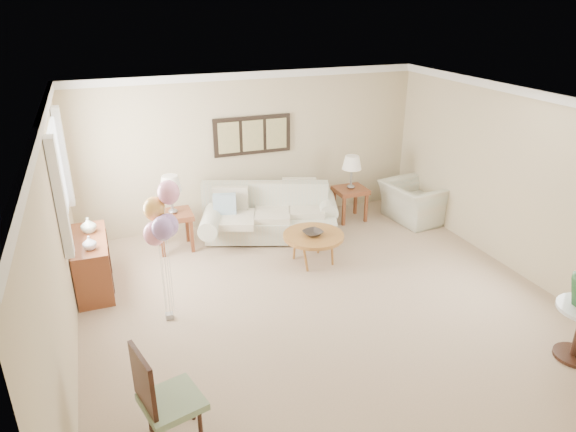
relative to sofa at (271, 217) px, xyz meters
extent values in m
plane|color=tan|center=(-0.06, -2.24, -0.34)|extent=(6.00, 6.00, 0.00)
cube|color=#C0AE8E|center=(-0.06, 0.76, 0.96)|extent=(6.00, 0.04, 2.60)
cube|color=#C0AE8E|center=(-0.06, -5.24, 0.96)|extent=(6.00, 0.04, 2.60)
cube|color=#C0AE8E|center=(-3.06, -2.24, 0.96)|extent=(0.04, 6.00, 2.60)
cube|color=#C0AE8E|center=(2.94, -2.24, 0.96)|extent=(0.04, 6.00, 2.60)
cube|color=white|center=(-0.06, -2.24, 2.25)|extent=(6.00, 6.00, 0.02)
cube|color=white|center=(-0.06, 0.73, 2.20)|extent=(6.00, 0.06, 0.12)
cube|color=white|center=(-3.03, -2.24, 2.20)|extent=(0.06, 6.00, 0.12)
cube|color=white|center=(2.91, -2.24, 2.20)|extent=(0.06, 6.00, 0.12)
cube|color=white|center=(-3.04, -0.74, 1.31)|extent=(0.04, 1.40, 1.20)
cube|color=white|center=(-3.00, -1.59, 1.31)|extent=(0.10, 0.22, 1.40)
cube|color=white|center=(-3.00, 0.11, 1.31)|extent=(0.10, 0.22, 1.40)
cube|color=black|center=(-0.06, 0.73, 1.21)|extent=(1.35, 0.04, 0.65)
cube|color=#8C8C59|center=(-0.48, 0.71, 1.21)|extent=(0.36, 0.02, 0.52)
cube|color=#8C8C59|center=(-0.06, 0.71, 1.21)|extent=(0.36, 0.02, 0.52)
cube|color=#8C8C59|center=(0.36, 0.71, 1.21)|extent=(0.36, 0.02, 0.52)
cube|color=beige|center=(-0.01, -0.06, -0.13)|extent=(2.28, 1.54, 0.35)
cube|color=beige|center=(-0.01, 0.26, 0.26)|extent=(2.06, 0.93, 0.53)
cylinder|color=beige|center=(-1.02, -0.06, 0.09)|extent=(0.59, 0.92, 0.31)
cylinder|color=beige|center=(1.00, -0.06, 0.09)|extent=(0.59, 0.92, 0.31)
cube|color=beige|center=(-0.61, -0.11, 0.08)|extent=(0.78, 0.85, 0.12)
cube|color=beige|center=(-0.01, -0.11, 0.08)|extent=(0.78, 0.85, 0.12)
cube|color=beige|center=(0.60, -0.11, 0.08)|extent=(0.78, 0.85, 0.12)
cube|color=#94B3C4|center=(-0.76, 0.06, 0.30)|extent=(0.37, 0.12, 0.37)
cube|color=gold|center=(0.67, 0.06, 0.30)|extent=(0.37, 0.12, 0.37)
cube|color=#3D2C1B|center=(0.81, -0.01, 0.24)|extent=(0.33, 0.10, 0.33)
cube|color=beige|center=(-0.01, -0.06, -0.32)|extent=(1.92, 0.77, 0.04)
cube|color=brown|center=(-1.58, 0.05, 0.24)|extent=(0.57, 0.52, 0.08)
cube|color=brown|center=(-1.80, -0.16, -0.07)|extent=(0.05, 0.05, 0.54)
cube|color=brown|center=(-1.35, -0.16, -0.07)|extent=(0.05, 0.05, 0.54)
cube|color=brown|center=(-1.80, 0.26, -0.07)|extent=(0.05, 0.05, 0.54)
cube|color=brown|center=(-1.35, 0.26, -0.07)|extent=(0.05, 0.05, 0.54)
cube|color=brown|center=(1.55, 0.14, 0.22)|extent=(0.55, 0.50, 0.08)
cube|color=brown|center=(1.33, -0.06, -0.08)|extent=(0.05, 0.05, 0.52)
cube|color=brown|center=(1.76, -0.06, -0.08)|extent=(0.05, 0.05, 0.52)
cube|color=brown|center=(1.33, 0.34, -0.08)|extent=(0.05, 0.05, 0.52)
cube|color=brown|center=(1.76, 0.34, -0.08)|extent=(0.05, 0.05, 0.52)
cylinder|color=gray|center=(-1.58, 0.05, 0.31)|extent=(0.14, 0.14, 0.06)
cylinder|color=gray|center=(-1.58, 0.05, 0.49)|extent=(0.04, 0.04, 0.30)
cone|color=silver|center=(-1.58, 0.05, 0.77)|extent=(0.34, 0.34, 0.24)
cylinder|color=gray|center=(1.55, 0.14, 0.29)|extent=(0.14, 0.14, 0.06)
cylinder|color=gray|center=(1.55, 0.14, 0.46)|extent=(0.04, 0.04, 0.30)
cone|color=silver|center=(1.55, 0.14, 0.73)|extent=(0.34, 0.34, 0.24)
cylinder|color=olive|center=(0.29, -1.13, 0.10)|extent=(0.91, 0.91, 0.05)
cylinder|color=olive|center=(0.50, -0.92, -0.13)|extent=(0.04, 0.04, 0.41)
cylinder|color=olive|center=(0.07, -0.92, -0.13)|extent=(0.04, 0.04, 0.41)
cylinder|color=olive|center=(0.07, -1.35, -0.13)|extent=(0.04, 0.04, 0.41)
cylinder|color=olive|center=(0.50, -1.35, -0.13)|extent=(0.04, 0.04, 0.41)
imported|color=#2C2520|center=(0.27, -1.15, 0.16)|extent=(0.35, 0.35, 0.07)
imported|color=beige|center=(2.61, -0.29, 0.00)|extent=(1.04, 1.15, 0.69)
cylinder|color=#351C13|center=(2.13, -4.22, -0.33)|extent=(0.44, 0.44, 0.01)
cube|color=gray|center=(-2.22, -3.82, 0.10)|extent=(0.60, 0.60, 0.07)
cylinder|color=#351C13|center=(-2.42, -3.62, -0.13)|extent=(0.04, 0.04, 0.41)
cylinder|color=#351C13|center=(-2.02, -3.62, -0.13)|extent=(0.04, 0.04, 0.41)
cube|color=#351C13|center=(-2.44, -3.82, 0.40)|extent=(0.16, 0.47, 0.54)
cube|color=brown|center=(-2.82, -0.74, 0.03)|extent=(0.45, 1.20, 0.74)
cube|color=#351C13|center=(-2.81, -1.04, 0.03)|extent=(0.46, 0.02, 0.70)
cube|color=#351C13|center=(-2.81, -0.44, 0.03)|extent=(0.46, 0.02, 0.70)
imported|color=silver|center=(-2.80, -1.08, 0.49)|extent=(0.23, 0.23, 0.18)
imported|color=beige|center=(-2.80, -0.53, 0.51)|extent=(0.22, 0.22, 0.21)
cube|color=gray|center=(-1.98, -1.87, -0.30)|extent=(0.09, 0.09, 0.07)
ellipsoid|color=#FF98BD|center=(-2.05, -1.90, 0.86)|extent=(0.25, 0.25, 0.29)
cylinder|color=silver|center=(-2.02, -1.88, 0.22)|extent=(0.01, 0.01, 0.98)
ellipsoid|color=#9D76BE|center=(-1.89, -1.89, 0.93)|extent=(0.25, 0.25, 0.29)
cylinder|color=silver|center=(-1.94, -1.88, 0.26)|extent=(0.01, 0.01, 1.05)
ellipsoid|color=gold|center=(-2.01, -1.74, 1.10)|extent=(0.25, 0.25, 0.29)
cylinder|color=silver|center=(-2.00, -1.80, 0.34)|extent=(0.01, 0.01, 1.22)
ellipsoid|color=#FF98BD|center=(-1.83, -1.78, 1.29)|extent=(0.25, 0.25, 0.29)
cylinder|color=silver|center=(-1.91, -1.82, 0.44)|extent=(0.01, 0.01, 1.41)
ellipsoid|color=#9D76BE|center=(-1.96, -1.99, 0.95)|extent=(0.25, 0.25, 0.29)
cylinder|color=silver|center=(-1.97, -1.93, 0.27)|extent=(0.01, 0.01, 1.07)
camera|label=1|loc=(-2.50, -7.44, 3.36)|focal=32.00mm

